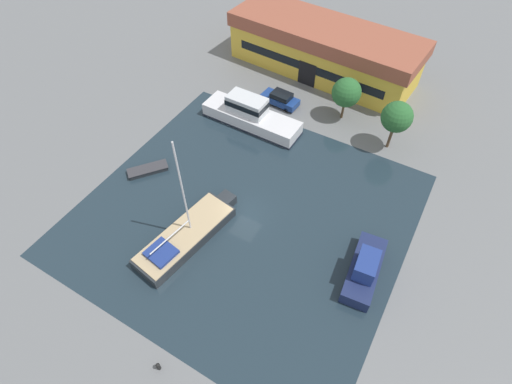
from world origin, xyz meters
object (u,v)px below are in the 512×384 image
(quay_tree_by_water, at_px, (397,117))
(sailboat_moored, at_px, (187,235))
(warehouse_building, at_px, (324,49))
(quay_tree_near_building, at_px, (346,93))
(parked_car, at_px, (280,99))
(motor_cruiser, at_px, (250,115))
(small_dinghy, at_px, (148,170))
(cabin_boat, at_px, (365,269))

(quay_tree_by_water, relative_size, sailboat_moored, 0.51)
(warehouse_building, distance_m, sailboat_moored, 30.94)
(quay_tree_near_building, bearing_deg, sailboat_moored, -103.32)
(warehouse_building, bearing_deg, quay_tree_by_water, -34.29)
(warehouse_building, relative_size, parked_car, 5.34)
(sailboat_moored, xyz_separation_m, motor_cruiser, (-3.26, 16.60, 0.64))
(quay_tree_by_water, bearing_deg, sailboat_moored, -119.29)
(motor_cruiser, bearing_deg, small_dinghy, 157.21)
(quay_tree_by_water, height_order, small_dinghy, quay_tree_by_water)
(quay_tree_near_building, height_order, small_dinghy, quay_tree_near_building)
(sailboat_moored, xyz_separation_m, small_dinghy, (-8.52, 4.72, -0.37))
(quay_tree_near_building, bearing_deg, cabin_boat, -62.92)
(small_dinghy, bearing_deg, parked_car, 107.00)
(quay_tree_by_water, relative_size, motor_cruiser, 0.49)
(warehouse_building, relative_size, small_dinghy, 6.17)
(warehouse_building, bearing_deg, quay_tree_near_building, -47.27)
(quay_tree_near_building, distance_m, motor_cruiser, 11.02)
(cabin_boat, bearing_deg, quay_tree_by_water, 95.36)
(warehouse_building, relative_size, motor_cruiser, 2.15)
(quay_tree_by_water, bearing_deg, warehouse_building, 141.16)
(quay_tree_near_building, bearing_deg, warehouse_building, 128.19)
(motor_cruiser, height_order, cabin_boat, motor_cruiser)
(cabin_boat, bearing_deg, parked_car, 128.92)
(parked_car, relative_size, small_dinghy, 1.16)
(motor_cruiser, relative_size, small_dinghy, 2.88)
(motor_cruiser, xyz_separation_m, cabin_boat, (18.16, -12.12, -0.24))
(sailboat_moored, bearing_deg, motor_cruiser, 110.11)
(small_dinghy, bearing_deg, sailboat_moored, 9.22)
(motor_cruiser, xyz_separation_m, small_dinghy, (-5.26, -11.88, -1.00))
(quay_tree_near_building, bearing_deg, parked_car, -169.14)
(motor_cruiser, bearing_deg, quay_tree_near_building, -52.66)
(motor_cruiser, height_order, small_dinghy, motor_cruiser)
(parked_car, relative_size, sailboat_moored, 0.42)
(quay_tree_near_building, xyz_separation_m, small_dinghy, (-13.96, -18.26, -3.25))
(quay_tree_near_building, xyz_separation_m, quay_tree_by_water, (6.25, -2.15, 0.58))
(warehouse_building, distance_m, parked_car, 9.64)
(cabin_boat, bearing_deg, motor_cruiser, 140.53)
(quay_tree_by_water, relative_size, cabin_boat, 0.84)
(quay_tree_near_building, bearing_deg, small_dinghy, -127.40)
(parked_car, bearing_deg, motor_cruiser, 169.97)
(small_dinghy, bearing_deg, cabin_boat, 37.62)
(quay_tree_near_building, height_order, sailboat_moored, sailboat_moored)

